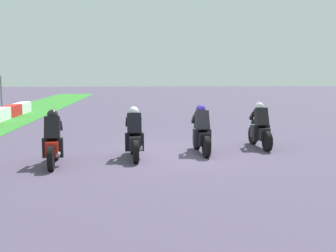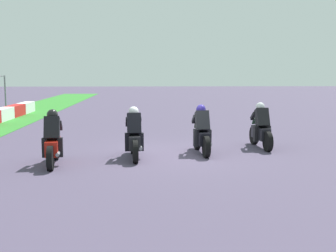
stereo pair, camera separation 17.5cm
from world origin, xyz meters
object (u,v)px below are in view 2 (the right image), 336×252
(rider_lane_a, at_px, (261,129))
(rider_lane_d, at_px, (53,142))
(rider_lane_b, at_px, (202,133))
(rider_lane_c, at_px, (134,137))

(rider_lane_a, height_order, rider_lane_d, same)
(rider_lane_a, relative_size, rider_lane_b, 1.00)
(rider_lane_a, height_order, rider_lane_c, same)
(rider_lane_a, bearing_deg, rider_lane_c, 106.09)
(rider_lane_b, height_order, rider_lane_d, same)
(rider_lane_b, xyz_separation_m, rider_lane_c, (-0.67, 2.06, 0.00))
(rider_lane_b, relative_size, rider_lane_d, 1.00)
(rider_lane_c, bearing_deg, rider_lane_d, 106.05)
(rider_lane_b, bearing_deg, rider_lane_a, -72.11)
(rider_lane_c, height_order, rider_lane_d, same)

